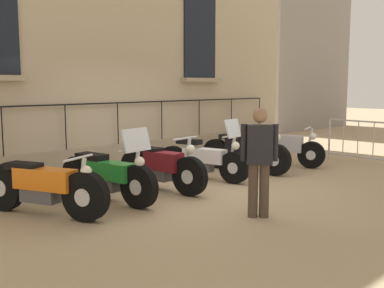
{
  "coord_description": "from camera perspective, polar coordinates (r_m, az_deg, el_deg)",
  "views": [
    {
      "loc": [
        6.02,
        -5.97,
        1.9
      ],
      "look_at": [
        -0.06,
        0.0,
        0.8
      ],
      "focal_mm": 43.14,
      "sensor_mm": 36.0,
      "label": 1
    }
  ],
  "objects": [
    {
      "name": "pedestrian_standing",
      "position": [
        6.62,
        8.31,
        -1.58
      ],
      "size": [
        0.41,
        0.41,
        1.58
      ],
      "color": "#47382D",
      "rests_on": "ground_plane"
    },
    {
      "name": "motorcycle_green",
      "position": [
        7.64,
        -10.41,
        -3.91
      ],
      "size": [
        2.11,
        0.66,
        1.24
      ],
      "color": "black",
      "rests_on": "ground_plane"
    },
    {
      "name": "crowd_barrier",
      "position": [
        11.85,
        20.67,
        0.41
      ],
      "size": [
        2.03,
        0.18,
        1.05
      ],
      "color": "#B7B7BF",
      "rests_on": "ground_plane"
    },
    {
      "name": "ground_plane",
      "position": [
        8.69,
        0.3,
        -5.28
      ],
      "size": [
        60.0,
        60.0,
        0.0
      ],
      "primitive_type": "plane",
      "color": "tan"
    },
    {
      "name": "motorcycle_white",
      "position": [
        9.27,
        1.41,
        -1.93
      ],
      "size": [
        2.08,
        0.68,
        1.25
      ],
      "color": "black",
      "rests_on": "ground_plane"
    },
    {
      "name": "motorcycle_silver",
      "position": [
        11.0,
        10.81,
        -0.49
      ],
      "size": [
        2.03,
        0.92,
        0.94
      ],
      "color": "black",
      "rests_on": "ground_plane"
    },
    {
      "name": "motorcycle_black",
      "position": [
        10.15,
        6.57,
        -1.09
      ],
      "size": [
        2.17,
        0.61,
        1.01
      ],
      "color": "black",
      "rests_on": "ground_plane"
    },
    {
      "name": "motorcycle_maroon",
      "position": [
        8.28,
        -3.73,
        -2.97
      ],
      "size": [
        1.96,
        0.66,
        1.01
      ],
      "color": "black",
      "rests_on": "ground_plane"
    },
    {
      "name": "motorcycle_orange",
      "position": [
        7.05,
        -17.94,
        -5.1
      ],
      "size": [
        2.1,
        1.05,
        0.91
      ],
      "color": "black",
      "rests_on": "ground_plane"
    }
  ]
}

